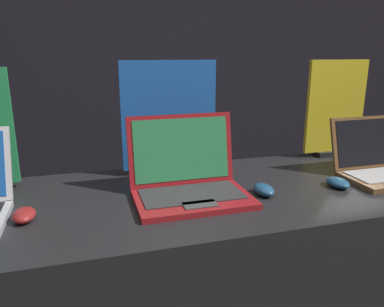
# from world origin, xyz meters

# --- Properties ---
(wall_back) EXTENTS (8.00, 0.05, 2.80)m
(wall_back) POSITION_xyz_m (0.00, 2.21, 1.40)
(wall_back) COLOR black
(wall_back) RESTS_ON ground_plane
(display_counter) EXTENTS (2.08, 0.73, 0.96)m
(display_counter) POSITION_xyz_m (0.00, 0.37, 0.48)
(display_counter) COLOR black
(display_counter) RESTS_ON ground_plane
(mouse_front) EXTENTS (0.07, 0.10, 0.04)m
(mouse_front) POSITION_xyz_m (-0.55, 0.29, 0.98)
(mouse_front) COLOR maroon
(mouse_front) RESTS_ON display_counter
(laptop_middle) EXTENTS (0.40, 0.32, 0.28)m
(laptop_middle) POSITION_xyz_m (-0.01, 0.34, 1.03)
(laptop_middle) COLOR maroon
(laptop_middle) RESTS_ON display_counter
(mouse_middle) EXTENTS (0.06, 0.11, 0.04)m
(mouse_middle) POSITION_xyz_m (0.25, 0.28, 0.98)
(mouse_middle) COLOR navy
(mouse_middle) RESTS_ON display_counter
(promo_stand_middle) EXTENTS (0.40, 0.07, 0.47)m
(promo_stand_middle) POSITION_xyz_m (-0.01, 0.63, 1.19)
(promo_stand_middle) COLOR black
(promo_stand_middle) RESTS_ON display_counter
(laptop_back) EXTENTS (0.38, 0.29, 0.23)m
(laptop_back) POSITION_xyz_m (0.82, 0.33, 1.02)
(laptop_back) COLOR brown
(laptop_back) RESTS_ON display_counter
(mouse_back) EXTENTS (0.07, 0.11, 0.03)m
(mouse_back) POSITION_xyz_m (0.56, 0.27, 0.98)
(mouse_back) COLOR navy
(mouse_back) RESTS_ON display_counter
(promo_stand_back) EXTENTS (0.31, 0.07, 0.46)m
(promo_stand_back) POSITION_xyz_m (0.82, 0.67, 1.18)
(promo_stand_back) COLOR black
(promo_stand_back) RESTS_ON display_counter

